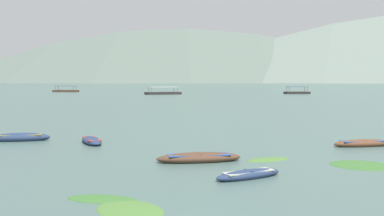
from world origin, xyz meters
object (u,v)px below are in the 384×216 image
at_px(ferry_0, 297,92).
at_px(rowboat_3, 20,138).
at_px(rowboat_5, 363,143).
at_px(rowboat_4, 249,175).
at_px(rowboat_7, 92,141).
at_px(ferry_2, 163,93).
at_px(rowboat_0, 199,158).
at_px(ferry_1, 66,91).

bearing_deg(ferry_0, rowboat_3, -114.13).
xyz_separation_m(rowboat_5, ferry_0, (26.21, 112.12, 0.28)).
xyz_separation_m(rowboat_4, rowboat_5, (8.64, 8.75, 0.03)).
distance_m(rowboat_7, ferry_2, 105.93).
distance_m(rowboat_5, ferry_2, 109.06).
relative_size(rowboat_0, ferry_1, 0.45).
xyz_separation_m(rowboat_3, rowboat_4, (13.97, -11.89, -0.07)).
bearing_deg(rowboat_3, rowboat_5, -7.91).
xyz_separation_m(rowboat_4, rowboat_7, (-8.77, 10.57, 0.02)).
height_order(rowboat_3, rowboat_7, rowboat_3).
distance_m(rowboat_4, ferry_0, 125.79).
relative_size(ferry_0, ferry_2, 0.70).
relative_size(rowboat_3, rowboat_4, 1.28).
height_order(rowboat_0, rowboat_7, rowboat_0).
bearing_deg(rowboat_5, ferry_2, 98.90).
height_order(rowboat_4, rowboat_5, rowboat_5).
bearing_deg(ferry_0, ferry_2, -174.20).
relative_size(ferry_0, ferry_1, 0.82).
xyz_separation_m(ferry_1, ferry_2, (38.27, -31.60, -0.00)).
bearing_deg(ferry_1, ferry_2, -39.55).
height_order(rowboat_5, ferry_1, ferry_1).
height_order(rowboat_7, ferry_2, ferry_2).
bearing_deg(rowboat_7, rowboat_4, -50.31).
distance_m(rowboat_4, rowboat_7, 13.73).
height_order(rowboat_3, ferry_2, ferry_2).
relative_size(rowboat_7, ferry_0, 0.45).
height_order(rowboat_0, ferry_2, ferry_2).
bearing_deg(rowboat_0, rowboat_7, 135.35).
relative_size(rowboat_0, ferry_0, 0.55).
bearing_deg(ferry_2, rowboat_5, -81.10).
xyz_separation_m(rowboat_5, ferry_2, (-16.86, 107.75, 0.27)).
relative_size(rowboat_3, rowboat_5, 1.03).
bearing_deg(ferry_2, ferry_1, 140.45).
distance_m(rowboat_0, rowboat_5, 11.67).
bearing_deg(rowboat_4, ferry_1, 107.43).
bearing_deg(rowboat_3, ferry_1, 103.43).
bearing_deg(rowboat_3, rowboat_4, -40.39).
bearing_deg(ferry_1, ferry_0, -18.51).
bearing_deg(rowboat_4, rowboat_0, 116.92).
bearing_deg(rowboat_4, rowboat_3, 139.61).
bearing_deg(rowboat_3, rowboat_7, -14.27).
bearing_deg(rowboat_7, rowboat_0, -44.65).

